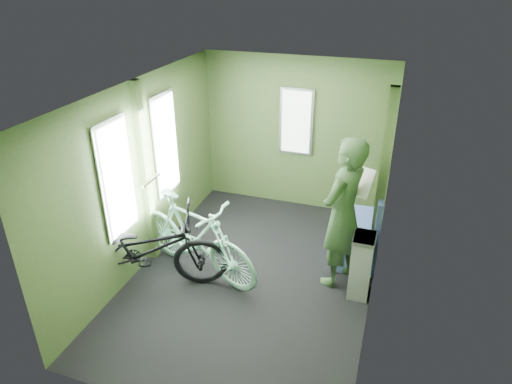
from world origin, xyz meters
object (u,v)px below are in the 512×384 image
waste_box (361,266)px  passenger (343,214)px  bench_seat (359,235)px  bicycle_black (150,284)px  bicycle_mint (197,274)px

waste_box → passenger: bearing=146.2°
passenger → bench_seat: (0.17, 0.61, -0.61)m
waste_box → bench_seat: (-0.11, 0.80, -0.09)m
bicycle_black → passenger: bearing=-88.5°
bicycle_black → passenger: (2.10, 0.81, 0.91)m
passenger → waste_box: bearing=79.2°
bicycle_mint → waste_box: (1.93, 0.26, 0.39)m
bicycle_mint → passenger: passenger is taller
bicycle_black → passenger: 2.43m
bicycle_mint → passenger: 1.93m
bicycle_black → waste_box: bearing=-95.0°
bicycle_black → bicycle_mint: size_ratio=1.05×
bicycle_black → waste_box: 2.49m
bicycle_mint → passenger: (1.65, 0.44, 0.91)m
bench_seat → waste_box: bearing=-85.1°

